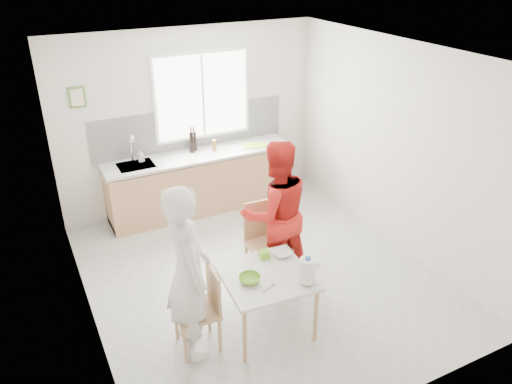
{
  "coord_description": "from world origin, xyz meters",
  "views": [
    {
      "loc": [
        -2.36,
        -4.55,
        3.7
      ],
      "look_at": [
        0.06,
        0.2,
        1.05
      ],
      "focal_mm": 35.0,
      "sensor_mm": 36.0,
      "label": 1
    }
  ],
  "objects_px": {
    "bowl_white": "(282,254)",
    "wine_bottle_a": "(192,142)",
    "milk_jug": "(308,270)",
    "wine_bottle_b": "(194,141)",
    "person_red": "(275,213)",
    "bowl_green": "(250,279)",
    "person_white": "(188,273)",
    "chair_left": "(203,306)",
    "chair_far": "(265,239)",
    "dining_table": "(266,280)"
  },
  "relations": [
    {
      "from": "chair_far",
      "to": "bowl_white",
      "type": "relative_size",
      "value": 5.16
    },
    {
      "from": "dining_table",
      "to": "chair_left",
      "type": "bearing_deg",
      "value": 175.51
    },
    {
      "from": "chair_left",
      "to": "person_red",
      "type": "distance_m",
      "value": 1.44
    },
    {
      "from": "dining_table",
      "to": "chair_left",
      "type": "xyz_separation_m",
      "value": [
        -0.68,
        0.05,
        -0.12
      ]
    },
    {
      "from": "bowl_white",
      "to": "wine_bottle_a",
      "type": "xyz_separation_m",
      "value": [
        -0.02,
        2.69,
        0.38
      ]
    },
    {
      "from": "dining_table",
      "to": "wine_bottle_a",
      "type": "bearing_deg",
      "value": 84.12
    },
    {
      "from": "person_white",
      "to": "person_red",
      "type": "xyz_separation_m",
      "value": [
        1.32,
        0.68,
        -0.02
      ]
    },
    {
      "from": "bowl_white",
      "to": "wine_bottle_b",
      "type": "xyz_separation_m",
      "value": [
        0.04,
        2.74,
        0.37
      ]
    },
    {
      "from": "bowl_green",
      "to": "person_red",
      "type": "bearing_deg",
      "value": 47.26
    },
    {
      "from": "dining_table",
      "to": "bowl_white",
      "type": "relative_size",
      "value": 4.88
    },
    {
      "from": "bowl_green",
      "to": "wine_bottle_b",
      "type": "bearing_deg",
      "value": 79.38
    },
    {
      "from": "person_red",
      "to": "milk_jug",
      "type": "relative_size",
      "value": 6.33
    },
    {
      "from": "chair_left",
      "to": "chair_far",
      "type": "distance_m",
      "value": 1.32
    },
    {
      "from": "chair_far",
      "to": "wine_bottle_b",
      "type": "height_order",
      "value": "wine_bottle_b"
    },
    {
      "from": "wine_bottle_b",
      "to": "bowl_white",
      "type": "bearing_deg",
      "value": -90.87
    },
    {
      "from": "wine_bottle_a",
      "to": "wine_bottle_b",
      "type": "distance_m",
      "value": 0.08
    },
    {
      "from": "dining_table",
      "to": "wine_bottle_b",
      "type": "bearing_deg",
      "value": 83.08
    },
    {
      "from": "dining_table",
      "to": "wine_bottle_b",
      "type": "xyz_separation_m",
      "value": [
        0.36,
        2.97,
        0.46
      ]
    },
    {
      "from": "bowl_green",
      "to": "chair_far",
      "type": "bearing_deg",
      "value": 53.39
    },
    {
      "from": "chair_far",
      "to": "person_white",
      "type": "xyz_separation_m",
      "value": [
        -1.22,
        -0.73,
        0.36
      ]
    },
    {
      "from": "person_white",
      "to": "milk_jug",
      "type": "xyz_separation_m",
      "value": [
        1.1,
        -0.37,
        -0.08
      ]
    },
    {
      "from": "person_red",
      "to": "bowl_green",
      "type": "distance_m",
      "value": 1.08
    },
    {
      "from": "chair_left",
      "to": "bowl_green",
      "type": "xyz_separation_m",
      "value": [
        0.48,
        -0.09,
        0.22
      ]
    },
    {
      "from": "dining_table",
      "to": "person_red",
      "type": "xyz_separation_m",
      "value": [
        0.52,
        0.74,
        0.29
      ]
    },
    {
      "from": "bowl_green",
      "to": "bowl_white",
      "type": "height_order",
      "value": "bowl_green"
    },
    {
      "from": "chair_left",
      "to": "wine_bottle_a",
      "type": "distance_m",
      "value": 3.09
    },
    {
      "from": "chair_left",
      "to": "bowl_white",
      "type": "height_order",
      "value": "chair_left"
    },
    {
      "from": "dining_table",
      "to": "person_white",
      "type": "xyz_separation_m",
      "value": [
        -0.8,
        0.06,
        0.31
      ]
    },
    {
      "from": "person_white",
      "to": "wine_bottle_b",
      "type": "distance_m",
      "value": 3.14
    },
    {
      "from": "bowl_green",
      "to": "person_white",
      "type": "bearing_deg",
      "value": 170.78
    },
    {
      "from": "dining_table",
      "to": "person_white",
      "type": "height_order",
      "value": "person_white"
    },
    {
      "from": "bowl_green",
      "to": "chair_left",
      "type": "bearing_deg",
      "value": 169.6
    },
    {
      "from": "dining_table",
      "to": "chair_far",
      "type": "distance_m",
      "value": 0.9
    },
    {
      "from": "person_white",
      "to": "wine_bottle_b",
      "type": "xyz_separation_m",
      "value": [
        1.16,
        2.91,
        0.15
      ]
    },
    {
      "from": "chair_far",
      "to": "wine_bottle_b",
      "type": "distance_m",
      "value": 2.24
    },
    {
      "from": "wine_bottle_b",
      "to": "chair_far",
      "type": "bearing_deg",
      "value": -88.6
    },
    {
      "from": "bowl_white",
      "to": "wine_bottle_a",
      "type": "height_order",
      "value": "wine_bottle_a"
    },
    {
      "from": "bowl_green",
      "to": "wine_bottle_b",
      "type": "xyz_separation_m",
      "value": [
        0.56,
        3.0,
        0.36
      ]
    },
    {
      "from": "bowl_white",
      "to": "bowl_green",
      "type": "bearing_deg",
      "value": -153.52
    },
    {
      "from": "person_white",
      "to": "bowl_white",
      "type": "xyz_separation_m",
      "value": [
        1.12,
        0.16,
        -0.21
      ]
    },
    {
      "from": "person_red",
      "to": "wine_bottle_b",
      "type": "height_order",
      "value": "person_red"
    },
    {
      "from": "chair_far",
      "to": "person_red",
      "type": "relative_size",
      "value": 0.56
    },
    {
      "from": "chair_left",
      "to": "person_white",
      "type": "relative_size",
      "value": 0.49
    },
    {
      "from": "wine_bottle_b",
      "to": "dining_table",
      "type": "bearing_deg",
      "value": -96.92
    },
    {
      "from": "chair_far",
      "to": "milk_jug",
      "type": "distance_m",
      "value": 1.14
    },
    {
      "from": "person_red",
      "to": "milk_jug",
      "type": "bearing_deg",
      "value": 82.91
    },
    {
      "from": "milk_jug",
      "to": "wine_bottle_b",
      "type": "height_order",
      "value": "wine_bottle_b"
    },
    {
      "from": "dining_table",
      "to": "chair_far",
      "type": "xyz_separation_m",
      "value": [
        0.41,
        0.8,
        -0.06
      ]
    },
    {
      "from": "bowl_white",
      "to": "milk_jug",
      "type": "distance_m",
      "value": 0.55
    },
    {
      "from": "person_white",
      "to": "wine_bottle_a",
      "type": "height_order",
      "value": "person_white"
    }
  ]
}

